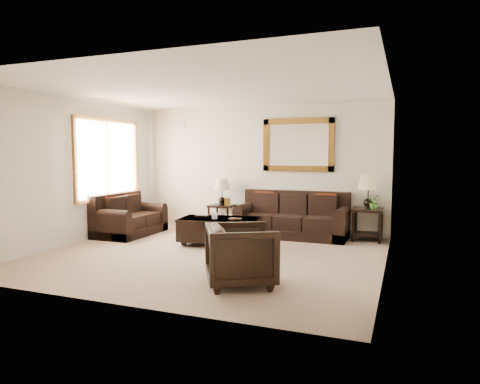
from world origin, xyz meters
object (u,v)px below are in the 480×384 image
at_px(end_table_left, 222,197).
at_px(coffee_table, 220,228).
at_px(sofa, 292,220).
at_px(loveseat, 128,220).
at_px(end_table_right, 368,198).
at_px(armchair, 241,252).

height_order(end_table_left, coffee_table, end_table_left).
distance_m(sofa, end_table_left, 1.67).
xyz_separation_m(loveseat, end_table_right, (4.67, 1.15, 0.51)).
bearing_deg(end_table_left, coffee_table, -67.94).
bearing_deg(coffee_table, loveseat, 165.76).
relative_size(end_table_left, end_table_right, 0.90).
bearing_deg(loveseat, end_table_right, -76.18).
bearing_deg(end_table_left, end_table_right, -0.54).
relative_size(coffee_table, armchair, 1.81).
bearing_deg(coffee_table, end_table_left, 104.20).
xyz_separation_m(sofa, end_table_left, (-1.61, 0.14, 0.41)).
height_order(end_table_right, coffee_table, end_table_right).
height_order(sofa, armchair, sofa).
bearing_deg(end_table_right, end_table_left, 179.46).
distance_m(end_table_left, end_table_right, 3.06).
xyz_separation_m(loveseat, coffee_table, (2.19, -0.24, -0.01)).
distance_m(end_table_left, coffee_table, 1.59).
height_order(end_table_right, armchair, end_table_right).
bearing_deg(armchair, coffee_table, 0.35).
distance_m(end_table_right, coffee_table, 2.89).
distance_m(loveseat, armchair, 4.16).
relative_size(sofa, armchair, 2.59).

